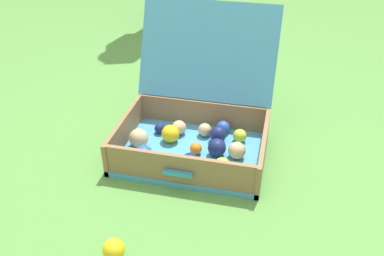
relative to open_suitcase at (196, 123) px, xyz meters
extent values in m
plane|color=#569342|center=(0.01, -0.07, -0.12)|extent=(16.00, 16.00, 0.00)
cube|color=#4799C6|center=(0.00, -0.07, -0.10)|extent=(0.61, 0.44, 0.03)
cube|color=olive|center=(-0.30, -0.07, -0.04)|extent=(0.02, 0.44, 0.15)
cube|color=olive|center=(0.29, -0.07, -0.04)|extent=(0.02, 0.44, 0.15)
cube|color=olive|center=(0.00, -0.28, -0.04)|extent=(0.57, 0.02, 0.15)
cube|color=olive|center=(0.00, 0.14, -0.04)|extent=(0.57, 0.02, 0.15)
cube|color=#4799C6|center=(0.00, 0.24, 0.23)|extent=(0.61, 0.20, 0.41)
cube|color=teal|center=(0.00, -0.30, -0.04)|extent=(0.11, 0.02, 0.02)
sphere|color=#D1B784|center=(-0.09, 0.04, -0.06)|extent=(0.06, 0.06, 0.06)
sphere|color=navy|center=(0.09, 0.02, -0.06)|extent=(0.07, 0.07, 0.07)
sphere|color=orange|center=(0.24, -0.21, -0.06)|extent=(0.07, 0.07, 0.07)
sphere|color=navy|center=(-0.17, 0.03, -0.07)|extent=(0.05, 0.05, 0.05)
sphere|color=blue|center=(-0.17, -0.20, -0.05)|extent=(0.08, 0.08, 0.08)
sphere|color=orange|center=(0.02, -0.09, -0.07)|extent=(0.05, 0.05, 0.05)
sphere|color=#D1B784|center=(-0.23, -0.09, -0.05)|extent=(0.08, 0.08, 0.08)
sphere|color=#D1B784|center=(0.19, -0.08, -0.06)|extent=(0.07, 0.07, 0.07)
sphere|color=yellow|center=(-0.11, -0.03, -0.05)|extent=(0.08, 0.08, 0.08)
sphere|color=#D1B784|center=(0.03, 0.05, -0.06)|extent=(0.06, 0.06, 0.06)
sphere|color=navy|center=(0.11, -0.08, -0.05)|extent=(0.08, 0.08, 0.08)
sphere|color=#CCDB38|center=(0.15, -0.19, -0.06)|extent=(0.07, 0.07, 0.07)
sphere|color=#CCDB38|center=(0.19, 0.04, -0.06)|extent=(0.06, 0.06, 0.06)
sphere|color=blue|center=(0.10, 0.09, -0.06)|extent=(0.06, 0.06, 0.06)
sphere|color=navy|center=(0.02, -0.19, -0.06)|extent=(0.07, 0.07, 0.07)
sphere|color=#D1B784|center=(-0.05, -0.21, -0.06)|extent=(0.07, 0.07, 0.07)
sphere|color=yellow|center=(-0.12, -0.66, -0.08)|extent=(0.07, 0.07, 0.07)
camera|label=1|loc=(0.33, -1.47, 0.94)|focal=39.07mm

